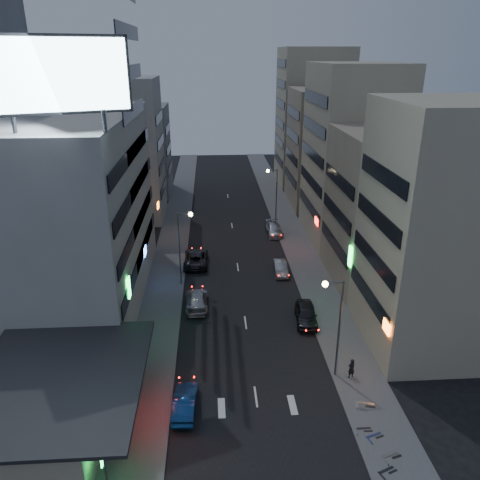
{
  "coord_description": "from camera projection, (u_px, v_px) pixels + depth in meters",
  "views": [
    {
      "loc": [
        -2.87,
        -22.94,
        23.06
      ],
      "look_at": [
        -0.1,
        20.41,
        5.62
      ],
      "focal_mm": 35.0,
      "sensor_mm": 36.0,
      "label": 1
    }
  ],
  "objects": [
    {
      "name": "street_lamp_right_near",
      "position": [
        335.0,
        315.0,
        33.91
      ],
      "size": [
        1.6,
        0.44,
        8.02
      ],
      "color": "#595B60",
      "rests_on": "sidewalk_right"
    },
    {
      "name": "shophouse_mid",
      "position": [
        389.0,
        209.0,
        48.31
      ],
      "size": [
        11.0,
        12.0,
        16.0
      ],
      "primitive_type": "cube",
      "color": "gray",
      "rests_on": "ground"
    },
    {
      "name": "far_right_b",
      "position": [
        312.0,
        118.0,
        85.75
      ],
      "size": [
        12.0,
        12.0,
        24.0
      ],
      "primitive_type": "cube",
      "color": "tan",
      "rests_on": "ground"
    },
    {
      "name": "road_car_silver",
      "position": [
        197.0,
        300.0,
        45.39
      ],
      "size": [
        2.16,
        5.19,
        1.5
      ],
      "primitive_type": "imported",
      "rotation": [
        0.0,
        0.0,
        3.15
      ],
      "color": "#A3A6AB",
      "rests_on": "ground"
    },
    {
      "name": "scooter_blue",
      "position": [
        380.0,
        425.0,
        30.26
      ],
      "size": [
        1.08,
        1.78,
        1.03
      ],
      "primitive_type": null,
      "rotation": [
        0.0,
        0.0,
        1.91
      ],
      "color": "navy",
      "rests_on": "sidewalk_right"
    },
    {
      "name": "far_right_a",
      "position": [
        326.0,
        148.0,
        73.87
      ],
      "size": [
        11.0,
        12.0,
        18.0
      ],
      "primitive_type": "cube",
      "color": "gray",
      "rests_on": "ground"
    },
    {
      "name": "road_car_blue",
      "position": [
        185.0,
        402.0,
        32.16
      ],
      "size": [
        1.75,
        4.38,
        1.42
      ],
      "primitive_type": "imported",
      "rotation": [
        0.0,
        0.0,
        3.08
      ],
      "color": "navy",
      "rests_on": "ground"
    },
    {
      "name": "ground",
      "position": [
        262.0,
        439.0,
        30.0
      ],
      "size": [
        180.0,
        180.0,
        0.0
      ],
      "primitive_type": "plane",
      "color": "black",
      "rests_on": "ground"
    },
    {
      "name": "parked_car_right_mid",
      "position": [
        281.0,
        268.0,
        52.35
      ],
      "size": [
        1.51,
        3.99,
        1.3
      ],
      "primitive_type": "imported",
      "rotation": [
        0.0,
        0.0,
        -0.03
      ],
      "color": "#AFB1B7",
      "rests_on": "ground"
    },
    {
      "name": "food_court",
      "position": [
        46.0,
        403.0,
        30.29
      ],
      "size": [
        11.0,
        13.0,
        3.88
      ],
      "color": "tan",
      "rests_on": "ground"
    },
    {
      "name": "shophouse_near",
      "position": [
        439.0,
        231.0,
        36.89
      ],
      "size": [
        10.0,
        11.0,
        20.0
      ],
      "primitive_type": "cube",
      "color": "tan",
      "rests_on": "ground"
    },
    {
      "name": "scooter_black_b",
      "position": [
        371.0,
        421.0,
        30.65
      ],
      "size": [
        0.55,
        1.63,
        1.0
      ],
      "primitive_type": null,
      "rotation": [
        0.0,
        0.0,
        1.57
      ],
      "color": "black",
      "rests_on": "sidewalk_right"
    },
    {
      "name": "scooter_silver_a",
      "position": [
        398.0,
        444.0,
        28.79
      ],
      "size": [
        1.12,
        1.92,
        1.11
      ],
      "primitive_type": null,
      "rotation": [
        0.0,
        0.0,
        1.88
      ],
      "color": "#96999D",
      "rests_on": "sidewalk_right"
    },
    {
      "name": "white_building",
      "position": [
        62.0,
        213.0,
        44.17
      ],
      "size": [
        14.0,
        24.0,
        18.0
      ],
      "primitive_type": "cube",
      "color": "#A5A5A1",
      "rests_on": "ground"
    },
    {
      "name": "scooter_black_a",
      "position": [
        393.0,
        459.0,
        27.77
      ],
      "size": [
        1.15,
        1.77,
        1.03
      ],
      "primitive_type": null,
      "rotation": [
        0.0,
        0.0,
        1.95
      ],
      "color": "black",
      "rests_on": "sidewalk_right"
    },
    {
      "name": "street_lamp_left",
      "position": [
        183.0,
        238.0,
        48.03
      ],
      "size": [
        1.6,
        0.44,
        8.02
      ],
      "color": "#595B60",
      "rests_on": "sidewalk_left"
    },
    {
      "name": "sidewalk_right",
      "position": [
        300.0,
        251.0,
        58.24
      ],
      "size": [
        4.0,
        120.0,
        0.12
      ],
      "primitive_type": "cube",
      "color": "#4C4C4F",
      "rests_on": "ground"
    },
    {
      "name": "billboard",
      "position": [
        53.0,
        76.0,
        30.4
      ],
      "size": [
        9.52,
        3.75,
        6.2
      ],
      "rotation": [
        0.0,
        0.0,
        0.35
      ],
      "color": "#595B60",
      "rests_on": "white_building"
    },
    {
      "name": "street_lamp_right_far",
      "position": [
        274.0,
        189.0,
        65.4
      ],
      "size": [
        1.6,
        0.44,
        8.02
      ],
      "color": "#595B60",
      "rests_on": "sidewalk_right"
    },
    {
      "name": "parked_car_right_near",
      "position": [
        306.0,
        314.0,
        42.81
      ],
      "size": [
        2.28,
        4.79,
        1.58
      ],
      "primitive_type": "imported",
      "rotation": [
        0.0,
        0.0,
        -0.09
      ],
      "color": "#232428",
      "rests_on": "ground"
    },
    {
      "name": "shophouse_far",
      "position": [
        351.0,
        155.0,
        59.21
      ],
      "size": [
        10.0,
        14.0,
        22.0
      ],
      "primitive_type": "cube",
      "color": "tan",
      "rests_on": "ground"
    },
    {
      "name": "parked_car_right_far",
      "position": [
        274.0,
        229.0,
        63.58
      ],
      "size": [
        2.12,
        4.94,
        1.42
      ],
      "primitive_type": "imported",
      "rotation": [
        0.0,
        0.0,
        0.03
      ],
      "color": "#AEB0B7",
      "rests_on": "ground"
    },
    {
      "name": "person",
      "position": [
        351.0,
        368.0,
        35.27
      ],
      "size": [
        0.69,
        0.57,
        1.62
      ],
      "primitive_type": "imported",
      "rotation": [
        0.0,
        0.0,
        3.5
      ],
      "color": "black",
      "rests_on": "sidewalk_right"
    },
    {
      "name": "parked_car_left",
      "position": [
        196.0,
        258.0,
        54.54
      ],
      "size": [
        2.79,
        5.87,
        1.62
      ],
      "primitive_type": "imported",
      "rotation": [
        0.0,
        0.0,
        3.12
      ],
      "color": "#232227",
      "rests_on": "ground"
    },
    {
      "name": "far_left_a",
      "position": [
        122.0,
        151.0,
        67.03
      ],
      "size": [
        11.0,
        10.0,
        20.0
      ],
      "primitive_type": "cube",
      "color": "#A5A5A1",
      "rests_on": "ground"
    },
    {
      "name": "scooter_silver_b",
      "position": [
        375.0,
        397.0,
        32.69
      ],
      "size": [
        1.05,
        2.0,
        1.17
      ],
      "primitive_type": null,
      "rotation": [
        0.0,
        0.0,
        1.34
      ],
      "color": "#B5B7BD",
      "rests_on": "sidewalk_right"
    },
    {
      "name": "far_left_b",
      "position": [
        133.0,
        150.0,
        79.98
      ],
      "size": [
        12.0,
        10.0,
        15.0
      ],
      "primitive_type": "cube",
      "color": "gray",
      "rests_on": "ground"
    },
    {
      "name": "sidewalk_left",
      "position": [
        171.0,
        255.0,
        57.29
      ],
      "size": [
        4.0,
        120.0,
        0.12
      ],
      "primitive_type": "cube",
      "color": "#4C4C4F",
      "rests_on": "ground"
    }
  ]
}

